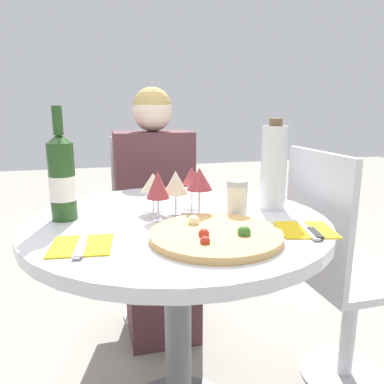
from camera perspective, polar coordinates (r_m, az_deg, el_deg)
dining_table at (r=1.23m, az=-2.23°, el=-10.57°), size 0.94×0.94×0.77m
chair_behind_diner at (r=2.05m, az=-5.96°, el=-5.55°), size 0.40×0.40×0.96m
seated_diner at (r=1.88m, az=-5.30°, el=-4.81°), size 0.39×0.45×1.21m
chair_empty_side at (r=1.61m, az=21.48°, el=-11.72°), size 0.40×0.40×0.96m
pizza_large at (r=0.99m, az=3.62°, el=-6.55°), size 0.35×0.35×0.04m
wine_bottle at (r=1.20m, az=-19.20°, el=2.04°), size 0.08×0.08×0.34m
tall_carafe at (r=1.28m, az=12.34°, el=3.71°), size 0.09×0.09×0.30m
sugar_shaker at (r=1.19m, az=6.84°, el=-0.97°), size 0.07×0.07×0.11m
wine_glass_back_left at (r=1.23m, az=-5.95°, el=1.34°), size 0.08×0.08×0.13m
wine_glass_front_left at (r=1.14m, az=-5.25°, el=1.02°), size 0.07×0.07×0.15m
wine_glass_back_right at (r=1.26m, az=-0.03°, el=2.29°), size 0.07×0.07×0.15m
wine_glass_center at (r=1.20m, az=-2.52°, el=1.38°), size 0.08×0.08×0.14m
wine_glass_front_right at (r=1.17m, az=1.11°, el=1.88°), size 0.08×0.08×0.16m
place_setting_left at (r=0.98m, az=-16.50°, el=-7.81°), size 0.17×0.19×0.01m
place_setting_right at (r=1.11m, az=17.04°, el=-5.50°), size 0.18×0.19×0.01m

